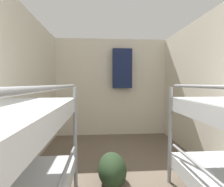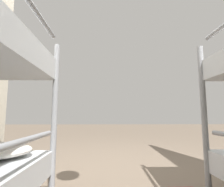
# 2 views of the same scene
# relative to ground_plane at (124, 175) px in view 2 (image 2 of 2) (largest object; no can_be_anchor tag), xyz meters

# --- Properties ---
(ground_plane) EXTENTS (20.00, 20.00, 0.00)m
(ground_plane) POSITION_rel_ground_plane_xyz_m (0.00, 0.00, 0.00)
(ground_plane) COLOR #6B5B4C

